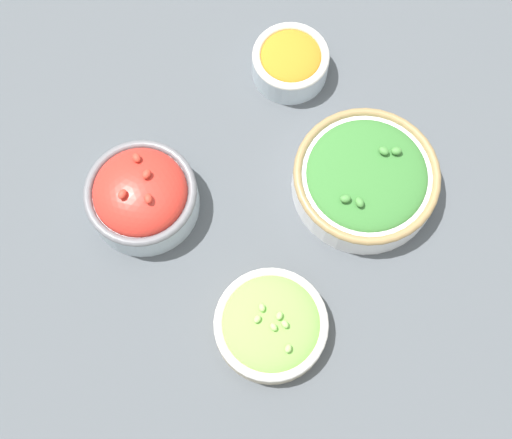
# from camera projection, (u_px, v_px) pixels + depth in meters

# --- Properties ---
(ground_plane) EXTENTS (3.00, 3.00, 0.00)m
(ground_plane) POSITION_uv_depth(u_px,v_px,m) (256.00, 226.00, 1.01)
(ground_plane) COLOR #4C5156
(bowl_lettuce) EXTENTS (0.15, 0.15, 0.06)m
(bowl_lettuce) POSITION_uv_depth(u_px,v_px,m) (271.00, 325.00, 0.94)
(bowl_lettuce) COLOR beige
(bowl_lettuce) RESTS_ON ground_plane
(bowl_cherry_tomatoes) EXTENTS (0.16, 0.16, 0.09)m
(bowl_cherry_tomatoes) POSITION_uv_depth(u_px,v_px,m) (142.00, 195.00, 0.98)
(bowl_cherry_tomatoes) COLOR #B2C1CC
(bowl_cherry_tomatoes) RESTS_ON ground_plane
(bowl_broccoli) EXTENTS (0.20, 0.20, 0.07)m
(bowl_broccoli) POSITION_uv_depth(u_px,v_px,m) (366.00, 178.00, 1.00)
(bowl_broccoli) COLOR white
(bowl_broccoli) RESTS_ON ground_plane
(bowl_carrots) EXTENTS (0.11, 0.11, 0.06)m
(bowl_carrots) POSITION_uv_depth(u_px,v_px,m) (290.00, 61.00, 1.06)
(bowl_carrots) COLOR #B2C1CC
(bowl_carrots) RESTS_ON ground_plane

